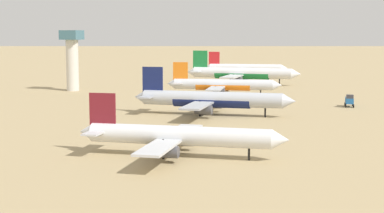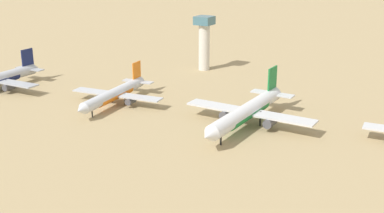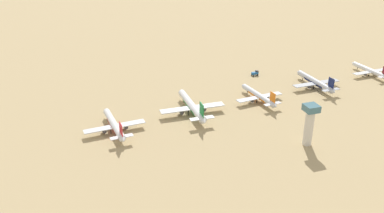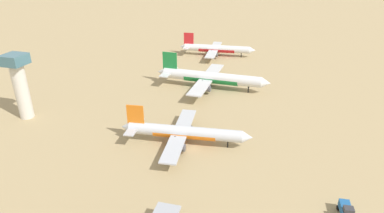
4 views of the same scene
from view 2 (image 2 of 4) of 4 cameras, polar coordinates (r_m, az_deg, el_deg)
The scene contains 4 objects.
ground_plane at distance 172.10m, azimuth -10.01°, elevation -0.02°, with size 1800.00×1800.00×0.00m, color tan.
parked_jet_2 at distance 172.12m, azimuth -8.80°, elevation 1.44°, with size 41.47×33.81×11.96m.
parked_jet_3 at distance 150.27m, azimuth 6.36°, elevation -0.55°, with size 50.67×41.06×14.64m.
control_tower at distance 217.96m, azimuth 1.40°, elevation 7.64°, with size 7.20×7.20×23.47m.
Camera 2 is at (124.16, 107.16, 52.15)m, focal length 46.66 mm.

